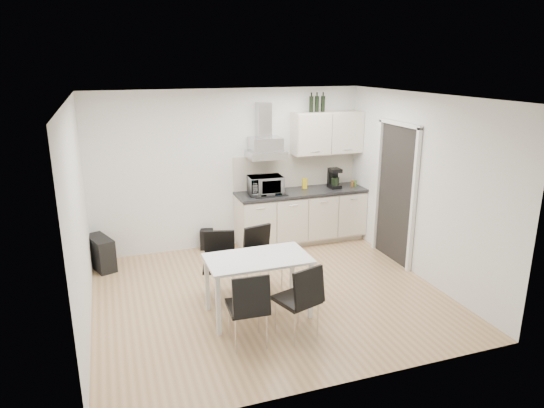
% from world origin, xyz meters
% --- Properties ---
extents(ground, '(4.50, 4.50, 0.00)m').
position_xyz_m(ground, '(0.00, 0.00, 0.00)').
color(ground, tan).
rests_on(ground, ground).
extents(wall_back, '(4.50, 0.10, 2.60)m').
position_xyz_m(wall_back, '(0.00, 2.00, 1.30)').
color(wall_back, white).
rests_on(wall_back, ground).
extents(wall_front, '(4.50, 0.10, 2.60)m').
position_xyz_m(wall_front, '(0.00, -2.00, 1.30)').
color(wall_front, white).
rests_on(wall_front, ground).
extents(wall_left, '(0.10, 4.00, 2.60)m').
position_xyz_m(wall_left, '(-2.25, 0.00, 1.30)').
color(wall_left, white).
rests_on(wall_left, ground).
extents(wall_right, '(0.10, 4.00, 2.60)m').
position_xyz_m(wall_right, '(2.25, 0.00, 1.30)').
color(wall_right, white).
rests_on(wall_right, ground).
extents(ceiling, '(4.50, 4.50, 0.00)m').
position_xyz_m(ceiling, '(0.00, 0.00, 2.60)').
color(ceiling, white).
rests_on(ceiling, wall_back).
extents(doorway, '(0.08, 1.04, 2.10)m').
position_xyz_m(doorway, '(2.21, 0.55, 1.05)').
color(doorway, white).
rests_on(doorway, ground).
extents(kitchenette, '(2.22, 0.64, 2.52)m').
position_xyz_m(kitchenette, '(1.18, 1.73, 0.83)').
color(kitchenette, beige).
rests_on(kitchenette, ground).
extents(dining_table, '(1.24, 0.71, 0.75)m').
position_xyz_m(dining_table, '(-0.29, -0.43, 0.65)').
color(dining_table, white).
rests_on(dining_table, ground).
extents(chair_far_left, '(0.55, 0.60, 0.88)m').
position_xyz_m(chair_far_left, '(-0.64, 0.13, 0.44)').
color(chair_far_left, black).
rests_on(chair_far_left, ground).
extents(chair_far_right, '(0.54, 0.59, 0.88)m').
position_xyz_m(chair_far_right, '(-0.01, 0.15, 0.44)').
color(chair_far_right, black).
rests_on(chair_far_right, ground).
extents(chair_near_left, '(0.46, 0.52, 0.88)m').
position_xyz_m(chair_near_left, '(-0.60, -1.02, 0.44)').
color(chair_near_left, black).
rests_on(chair_near_left, ground).
extents(chair_near_right, '(0.57, 0.61, 0.88)m').
position_xyz_m(chair_near_right, '(-0.03, -1.04, 0.44)').
color(chair_near_right, black).
rests_on(chair_near_right, ground).
extents(guitar_amp, '(0.45, 0.64, 0.49)m').
position_xyz_m(guitar_amp, '(-2.11, 1.65, 0.25)').
color(guitar_amp, black).
rests_on(guitar_amp, ground).
extents(floor_speaker, '(0.25, 0.24, 0.34)m').
position_xyz_m(floor_speaker, '(-0.45, 1.90, 0.17)').
color(floor_speaker, black).
rests_on(floor_speaker, ground).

